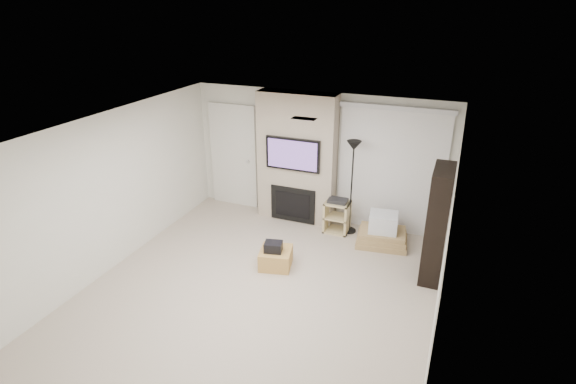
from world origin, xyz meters
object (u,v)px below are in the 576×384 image
at_px(ottoman, 276,258).
at_px(bookshelf, 437,224).
at_px(av_stand, 337,214).
at_px(box_stack, 382,233).
at_px(floor_lamp, 353,161).

xyz_separation_m(ottoman, bookshelf, (2.38, 0.68, 0.75)).
xyz_separation_m(ottoman, av_stand, (0.59, 1.53, 0.20)).
distance_m(ottoman, box_stack, 2.01).
bearing_deg(ottoman, box_stack, 42.77).
bearing_deg(box_stack, bookshelf, -37.43).
bearing_deg(bookshelf, av_stand, 154.47).
height_order(ottoman, box_stack, box_stack).
relative_size(av_stand, bookshelf, 0.37).
xyz_separation_m(floor_lamp, av_stand, (-0.22, -0.08, -1.05)).
distance_m(box_stack, bookshelf, 1.32).
relative_size(ottoman, box_stack, 0.52).
xyz_separation_m(box_stack, bookshelf, (0.90, -0.69, 0.68)).
xyz_separation_m(floor_lamp, box_stack, (0.66, -0.25, -1.17)).
bearing_deg(bookshelf, floor_lamp, 149.13).
height_order(floor_lamp, box_stack, floor_lamp).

